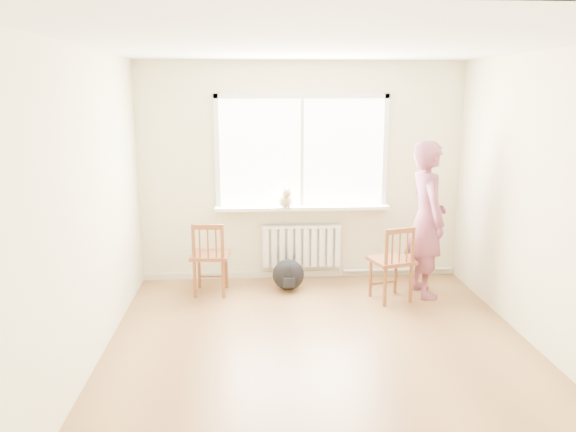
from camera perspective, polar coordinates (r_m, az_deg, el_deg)
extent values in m
plane|color=olive|center=(5.22, 3.58, -14.06)|extent=(4.50, 4.50, 0.00)
plane|color=white|center=(4.68, 4.05, 17.00)|extent=(4.50, 4.50, 0.00)
cube|color=beige|center=(6.97, 1.37, 4.43)|extent=(4.00, 0.01, 2.70)
cube|color=white|center=(6.92, 1.40, 6.46)|extent=(2.00, 0.02, 1.30)
cube|color=white|center=(6.86, 1.45, 12.10)|extent=(2.12, 0.05, 0.06)
cube|color=white|center=(6.88, -7.21, 6.33)|extent=(0.06, 0.05, 1.42)
cube|color=white|center=(7.07, 9.81, 6.41)|extent=(0.06, 0.05, 1.42)
cube|color=white|center=(6.90, 1.42, 6.44)|extent=(0.04, 0.05, 1.30)
cube|color=white|center=(6.94, 1.44, 0.87)|extent=(2.15, 0.22, 0.04)
cube|color=white|center=(7.11, 1.37, -3.02)|extent=(1.00, 0.02, 0.55)
cube|color=white|center=(7.07, 1.41, -3.13)|extent=(1.00, 0.10, 0.51)
cube|color=white|center=(7.00, 1.42, -1.08)|extent=(1.00, 0.12, 0.03)
cylinder|color=silver|center=(7.42, 11.07, -5.38)|extent=(1.40, 0.04, 0.04)
cube|color=beige|center=(7.26, 1.33, -5.87)|extent=(4.00, 0.03, 0.08)
cube|color=brown|center=(6.63, -7.89, -3.96)|extent=(0.46, 0.44, 0.04)
cylinder|color=brown|center=(6.84, -6.27, -5.44)|extent=(0.04, 0.04, 0.46)
cylinder|color=brown|center=(6.88, -9.01, -5.41)|extent=(0.04, 0.04, 0.46)
cylinder|color=brown|center=(6.53, -6.59, -6.33)|extent=(0.04, 0.04, 0.46)
cylinder|color=brown|center=(6.57, -9.45, -6.29)|extent=(0.04, 0.04, 0.46)
cylinder|color=brown|center=(6.46, -6.63, -4.61)|extent=(0.04, 0.04, 0.87)
cylinder|color=brown|center=(6.51, -9.52, -4.58)|extent=(0.04, 0.04, 0.87)
cube|color=brown|center=(6.38, -8.19, -1.11)|extent=(0.36, 0.06, 0.06)
cylinder|color=brown|center=(6.41, -7.32, -2.72)|extent=(0.02, 0.02, 0.35)
cylinder|color=brown|center=(6.42, -8.14, -2.71)|extent=(0.02, 0.02, 0.35)
cylinder|color=brown|center=(6.44, -8.96, -2.70)|extent=(0.02, 0.02, 0.35)
cube|color=brown|center=(6.47, 10.45, -4.46)|extent=(0.53, 0.52, 0.04)
cylinder|color=brown|center=(6.75, 10.88, -5.81)|extent=(0.04, 0.04, 0.47)
cylinder|color=brown|center=(6.59, 8.39, -6.17)|extent=(0.04, 0.04, 0.47)
cylinder|color=brown|center=(6.49, 12.38, -6.65)|extent=(0.04, 0.04, 0.47)
cylinder|color=brown|center=(6.32, 9.82, -7.06)|extent=(0.04, 0.04, 0.47)
cylinder|color=brown|center=(6.42, 12.47, -4.91)|extent=(0.04, 0.04, 0.88)
cylinder|color=brown|center=(6.26, 9.89, -5.27)|extent=(0.04, 0.04, 0.88)
cube|color=brown|center=(6.23, 11.36, -1.50)|extent=(0.35, 0.13, 0.06)
cylinder|color=brown|center=(6.32, 12.01, -3.06)|extent=(0.02, 0.02, 0.35)
cylinder|color=brown|center=(6.27, 11.28, -3.15)|extent=(0.02, 0.02, 0.35)
cylinder|color=brown|center=(6.23, 10.55, -3.24)|extent=(0.02, 0.02, 0.35)
imported|color=#B33B45|center=(6.62, 13.93, -0.34)|extent=(0.48, 0.69, 1.80)
ellipsoid|color=beige|center=(6.83, -0.27, 1.73)|extent=(0.20, 0.29, 0.20)
sphere|color=beige|center=(6.68, -0.13, 2.37)|extent=(0.11, 0.11, 0.11)
cone|color=beige|center=(6.67, -0.39, 2.84)|extent=(0.04, 0.04, 0.05)
cone|color=beige|center=(6.67, 0.13, 2.85)|extent=(0.04, 0.04, 0.05)
cylinder|color=beige|center=(6.98, -0.43, 1.45)|extent=(0.04, 0.18, 0.02)
cylinder|color=beige|center=(6.73, -0.42, 1.13)|extent=(0.02, 0.02, 0.10)
cylinder|color=beige|center=(6.74, 0.10, 1.15)|extent=(0.02, 0.02, 0.10)
ellipsoid|color=black|center=(6.75, 0.03, -5.99)|extent=(0.44, 0.38, 0.38)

